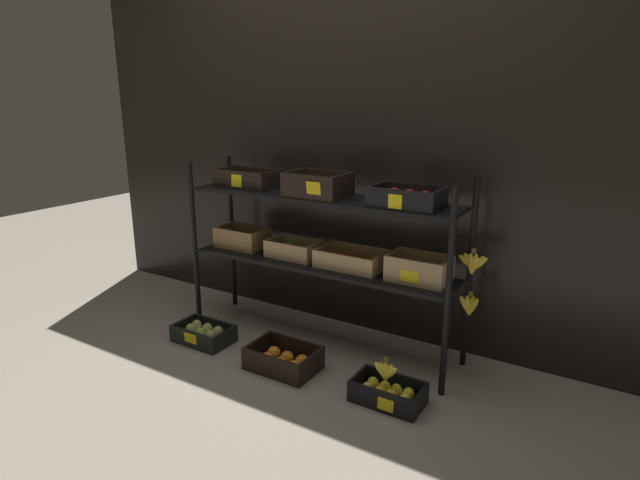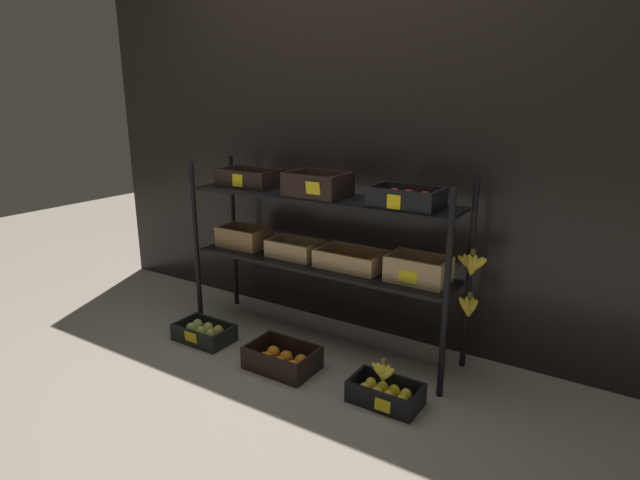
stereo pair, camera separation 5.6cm
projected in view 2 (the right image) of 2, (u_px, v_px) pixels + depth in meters
The scene contains 7 objects.
ground_plane at pixel (320, 341), 3.16m from camera, with size 10.00×10.00×0.00m, color gray.
storefront_wall at pixel (353, 157), 3.18m from camera, with size 4.04×0.12×2.15m, color black.
display_rack at pixel (324, 230), 2.97m from camera, with size 1.77×0.39×1.05m.
crate_ground_pear at pixel (204, 333), 3.16m from camera, with size 0.35×0.23×0.10m.
crate_ground_orange at pixel (283, 360), 2.84m from camera, with size 0.38×0.26×0.13m.
crate_ground_lemon at pixel (385, 394), 2.52m from camera, with size 0.34×0.21×0.11m.
banana_bunch_loose at pixel (383, 372), 2.49m from camera, with size 0.14×0.04×0.13m.
Camera 2 is at (1.55, -2.42, 1.45)m, focal length 29.34 mm.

